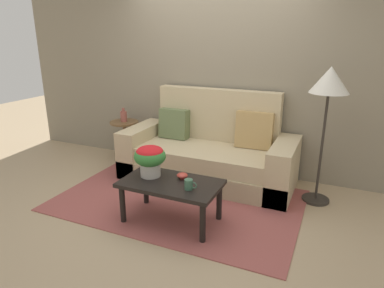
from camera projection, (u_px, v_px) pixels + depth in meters
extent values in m
plane|color=tan|center=(175.00, 204.00, 3.90)|extent=(14.00, 14.00, 0.00)
cube|color=gray|center=(217.00, 71.00, 4.63)|extent=(6.40, 0.12, 2.74)
cube|color=#994C47|center=(178.00, 200.00, 3.97)|extent=(2.75, 1.75, 0.01)
cube|color=tan|center=(207.00, 171.00, 4.49)|extent=(2.22, 0.93, 0.25)
cube|color=tan|center=(206.00, 155.00, 4.40)|extent=(1.68, 0.84, 0.21)
cube|color=tan|center=(218.00, 123.00, 4.65)|extent=(1.68, 0.17, 0.93)
cube|color=tan|center=(143.00, 148.00, 4.81)|extent=(0.27, 0.93, 0.64)
cube|color=tan|center=(283.00, 169.00, 4.05)|extent=(0.27, 0.93, 0.64)
cube|color=#607047|center=(174.00, 124.00, 4.73)|extent=(0.41, 0.21, 0.42)
cube|color=tan|center=(254.00, 130.00, 4.31)|extent=(0.47, 0.20, 0.47)
cylinder|color=black|center=(123.00, 204.00, 3.46)|extent=(0.06, 0.06, 0.40)
cylinder|color=black|center=(203.00, 223.00, 3.12)|extent=(0.06, 0.06, 0.40)
cylinder|color=black|center=(146.00, 187.00, 3.85)|extent=(0.06, 0.06, 0.40)
cylinder|color=black|center=(219.00, 202.00, 3.51)|extent=(0.06, 0.06, 0.40)
cube|color=black|center=(171.00, 184.00, 3.42)|extent=(1.00, 0.57, 0.04)
cylinder|color=brown|center=(126.00, 159.00, 5.25)|extent=(0.27, 0.27, 0.03)
cylinder|color=brown|center=(125.00, 141.00, 5.16)|extent=(0.05, 0.05, 0.55)
cylinder|color=brown|center=(124.00, 122.00, 5.07)|extent=(0.42, 0.42, 0.03)
cylinder|color=#2D2823|center=(315.00, 199.00, 3.97)|extent=(0.31, 0.31, 0.03)
cylinder|color=#2D2823|center=(322.00, 148.00, 3.78)|extent=(0.03, 0.03, 1.23)
cone|color=beige|center=(330.00, 80.00, 3.54)|extent=(0.41, 0.41, 0.28)
cylinder|color=#B7B2A8|center=(150.00, 169.00, 3.53)|extent=(0.21, 0.21, 0.15)
ellipsoid|color=#337533|center=(150.00, 156.00, 3.49)|extent=(0.33, 0.33, 0.21)
ellipsoid|color=red|center=(150.00, 152.00, 3.47)|extent=(0.28, 0.28, 0.11)
cylinder|color=#3D664C|center=(189.00, 184.00, 3.23)|extent=(0.08, 0.08, 0.10)
torus|color=#3D664C|center=(194.00, 185.00, 3.21)|extent=(0.07, 0.01, 0.07)
cylinder|color=#B2382D|center=(182.00, 178.00, 3.49)|extent=(0.05, 0.05, 0.02)
ellipsoid|color=#B2382D|center=(182.00, 175.00, 3.48)|extent=(0.11, 0.11, 0.05)
cylinder|color=#934C42|center=(124.00, 116.00, 5.05)|extent=(0.10, 0.10, 0.15)
cylinder|color=#934C42|center=(123.00, 110.00, 5.02)|extent=(0.04, 0.04, 0.05)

